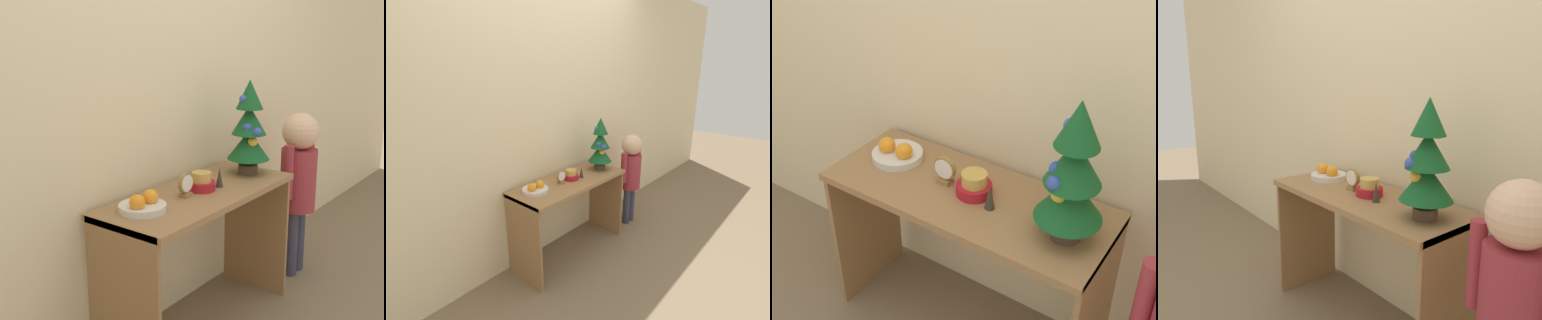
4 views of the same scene
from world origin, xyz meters
The scene contains 9 objects.
ground_plane centered at (0.00, 0.00, 0.00)m, with size 12.00×12.00×0.00m, color #7A664C.
back_wall centered at (0.00, 0.47, 1.25)m, with size 7.00×0.05×2.50m, color beige.
console_table centered at (0.00, 0.21, 0.54)m, with size 1.08×0.43×0.71m.
mini_tree centered at (0.40, 0.19, 0.95)m, with size 0.22×0.22×0.49m.
fruit_bowl centered at (-0.36, 0.25, 0.73)m, with size 0.20×0.20×0.09m.
singing_bowl centered at (0.03, 0.22, 0.74)m, with size 0.13×0.13×0.09m.
desk_clock centered at (-0.10, 0.22, 0.76)m, with size 0.09×0.04×0.11m.
figurine centered at (0.12, 0.18, 0.75)m, with size 0.04×0.04×0.09m.
child_figure centered at (0.83, 0.11, 0.62)m, with size 0.33×0.21×0.98m.
Camera 2 is at (-1.76, -1.40, 1.66)m, focal length 28.00 mm.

